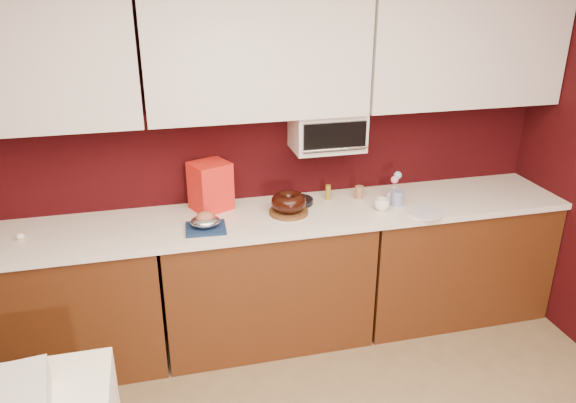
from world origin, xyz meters
The scene contains 27 objects.
wall_back centered at (0.00, 2.25, 1.25)m, with size 4.00×0.02×2.50m, color #320609.
base_cabinet_left centered at (-1.33, 1.94, 0.43)m, with size 1.31×0.58×0.86m, color #512810.
base_cabinet_center centered at (0.00, 1.94, 0.43)m, with size 1.31×0.58×0.86m, color #512810.
base_cabinet_right centered at (1.33, 1.94, 0.43)m, with size 1.31×0.58×0.86m, color #512810.
countertop centered at (0.00, 1.94, 0.88)m, with size 4.00×0.62×0.04m, color white.
upper_cabinet_left centered at (-1.33, 2.08, 1.85)m, with size 1.31×0.33×0.70m, color white.
upper_cabinet_center centered at (0.00, 2.08, 1.85)m, with size 1.31×0.33×0.70m, color white.
upper_cabinet_right centered at (1.33, 2.08, 1.85)m, with size 1.31×0.33×0.70m, color white.
toaster_oven centered at (0.45, 2.10, 1.38)m, with size 0.45×0.30×0.25m, color white.
toaster_oven_door centered at (0.45, 1.94, 1.38)m, with size 0.40×0.02×0.18m, color black.
toaster_oven_handle centered at (0.45, 1.93, 1.30)m, with size 0.02×0.02×0.42m, color silver.
cake_base centered at (0.15, 1.93, 0.91)m, with size 0.25×0.25×0.02m, color brown.
bundt_cake centered at (0.15, 1.93, 0.98)m, with size 0.22×0.22×0.09m, color black.
navy_towel centered at (-0.38, 1.82, 0.91)m, with size 0.23×0.20×0.02m, color navy.
foil_ham_nest centered at (-0.38, 1.82, 0.96)m, with size 0.18×0.15×0.07m, color silver.
roasted_ham centered at (-0.38, 1.82, 0.98)m, with size 0.11×0.09×0.07m, color #AF6850.
pandoro_box centered at (-0.31, 2.13, 1.05)m, with size 0.23×0.21×0.31m, color red.
dark_pan centered at (0.26, 2.07, 0.92)m, with size 0.19×0.19×0.03m, color black.
coffee_mug centered at (0.74, 1.84, 0.95)m, with size 0.08×0.08×0.09m, color white.
blue_jar centered at (0.87, 1.89, 0.95)m, with size 0.08×0.08×0.10m, color navy.
flower_vase centered at (0.88, 1.97, 0.96)m, with size 0.08×0.08×0.12m, color silver.
flower_pink centered at (0.88, 1.97, 1.05)m, with size 0.05×0.05×0.05m, color pink.
flower_blue centered at (0.91, 1.99, 1.07)m, with size 0.05×0.05×0.05m, color #88BCDB.
china_plate centered at (0.99, 1.71, 0.91)m, with size 0.22×0.22×0.01m, color white.
amber_bottle centered at (0.46, 2.09, 0.95)m, with size 0.03×0.03×0.10m, color olive.
paper_cup centered at (0.67, 2.06, 0.94)m, with size 0.06×0.06×0.09m, color #946643.
egg_right centered at (-1.42, 1.94, 0.92)m, with size 0.05×0.04×0.04m, color white.
Camera 1 is at (-0.63, -1.22, 2.33)m, focal length 35.00 mm.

